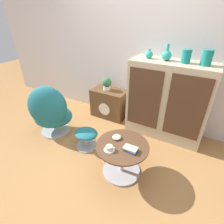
{
  "coord_description": "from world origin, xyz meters",
  "views": [
    {
      "loc": [
        1.01,
        -1.38,
        1.8
      ],
      "look_at": [
        -0.03,
        0.47,
        0.55
      ],
      "focal_mm": 28.0,
      "sensor_mm": 36.0,
      "label": 1
    }
  ],
  "objects_px": {
    "teacup": "(109,148)",
    "vase_inner_right": "(186,56)",
    "egg_chair": "(50,112)",
    "vase_leftmost": "(149,54)",
    "vase_rightmost": "(207,58)",
    "tv_console": "(109,103)",
    "book_stack": "(131,149)",
    "sideboard": "(167,101)",
    "bowl": "(117,137)",
    "ottoman": "(86,136)",
    "vase_inner_left": "(167,55)",
    "potted_plant": "(107,84)",
    "coffee_table": "(122,156)"
  },
  "relations": [
    {
      "from": "vase_leftmost",
      "to": "teacup",
      "type": "height_order",
      "value": "vase_leftmost"
    },
    {
      "from": "sideboard",
      "to": "egg_chair",
      "type": "height_order",
      "value": "sideboard"
    },
    {
      "from": "coffee_table",
      "to": "bowl",
      "type": "distance_m",
      "value": 0.24
    },
    {
      "from": "sideboard",
      "to": "vase_inner_right",
      "type": "xyz_separation_m",
      "value": [
        0.14,
        0.0,
        0.68
      ]
    },
    {
      "from": "egg_chair",
      "to": "vase_leftmost",
      "type": "height_order",
      "value": "vase_leftmost"
    },
    {
      "from": "tv_console",
      "to": "vase_inner_right",
      "type": "height_order",
      "value": "vase_inner_right"
    },
    {
      "from": "sideboard",
      "to": "potted_plant",
      "type": "height_order",
      "value": "sideboard"
    },
    {
      "from": "coffee_table",
      "to": "vase_inner_right",
      "type": "bearing_deg",
      "value": 71.28
    },
    {
      "from": "tv_console",
      "to": "bowl",
      "type": "relative_size",
      "value": 5.74
    },
    {
      "from": "teacup",
      "to": "vase_inner_right",
      "type": "bearing_deg",
      "value": 69.37
    },
    {
      "from": "vase_leftmost",
      "to": "ottoman",
      "type": "bearing_deg",
      "value": -120.62
    },
    {
      "from": "vase_inner_left",
      "to": "potted_plant",
      "type": "height_order",
      "value": "vase_inner_left"
    },
    {
      "from": "ottoman",
      "to": "coffee_table",
      "type": "relative_size",
      "value": 0.57
    },
    {
      "from": "vase_leftmost",
      "to": "sideboard",
      "type": "bearing_deg",
      "value": -0.62
    },
    {
      "from": "egg_chair",
      "to": "book_stack",
      "type": "relative_size",
      "value": 5.24
    },
    {
      "from": "coffee_table",
      "to": "vase_inner_left",
      "type": "relative_size",
      "value": 2.83
    },
    {
      "from": "tv_console",
      "to": "teacup",
      "type": "xyz_separation_m",
      "value": [
        0.73,
        -1.26,
        0.19
      ]
    },
    {
      "from": "sideboard",
      "to": "tv_console",
      "type": "bearing_deg",
      "value": 177.26
    },
    {
      "from": "sideboard",
      "to": "tv_console",
      "type": "distance_m",
      "value": 1.1
    },
    {
      "from": "vase_inner_right",
      "to": "teacup",
      "type": "distance_m",
      "value": 1.53
    },
    {
      "from": "egg_chair",
      "to": "vase_rightmost",
      "type": "xyz_separation_m",
      "value": [
        1.95,
        0.9,
        0.88
      ]
    },
    {
      "from": "vase_inner_right",
      "to": "potted_plant",
      "type": "xyz_separation_m",
      "value": [
        -1.23,
        0.05,
        -0.63
      ]
    },
    {
      "from": "vase_inner_right",
      "to": "vase_rightmost",
      "type": "distance_m",
      "value": 0.24
    },
    {
      "from": "ottoman",
      "to": "bowl",
      "type": "relative_size",
      "value": 3.18
    },
    {
      "from": "vase_inner_left",
      "to": "vase_inner_right",
      "type": "xyz_separation_m",
      "value": [
        0.25,
        0.0,
        0.01
      ]
    },
    {
      "from": "egg_chair",
      "to": "vase_inner_right",
      "type": "relative_size",
      "value": 5.02
    },
    {
      "from": "sideboard",
      "to": "vase_leftmost",
      "type": "relative_size",
      "value": 9.0
    },
    {
      "from": "egg_chair",
      "to": "book_stack",
      "type": "xyz_separation_m",
      "value": [
        1.47,
        -0.2,
        0.05
      ]
    },
    {
      "from": "vase_rightmost",
      "to": "sideboard",
      "type": "bearing_deg",
      "value": -179.41
    },
    {
      "from": "egg_chair",
      "to": "vase_leftmost",
      "type": "relative_size",
      "value": 6.55
    },
    {
      "from": "vase_inner_left",
      "to": "potted_plant",
      "type": "xyz_separation_m",
      "value": [
        -0.98,
        0.05,
        -0.61
      ]
    },
    {
      "from": "vase_inner_left",
      "to": "tv_console",
      "type": "bearing_deg",
      "value": 177.17
    },
    {
      "from": "tv_console",
      "to": "book_stack",
      "type": "distance_m",
      "value": 1.49
    },
    {
      "from": "ottoman",
      "to": "vase_rightmost",
      "type": "distance_m",
      "value": 1.9
    },
    {
      "from": "potted_plant",
      "to": "bowl",
      "type": "xyz_separation_m",
      "value": [
        0.76,
        -1.04,
        -0.2
      ]
    },
    {
      "from": "vase_leftmost",
      "to": "bowl",
      "type": "distance_m",
      "value": 1.27
    },
    {
      "from": "sideboard",
      "to": "vase_inner_right",
      "type": "distance_m",
      "value": 0.69
    },
    {
      "from": "vase_inner_left",
      "to": "potted_plant",
      "type": "bearing_deg",
      "value": 177.26
    },
    {
      "from": "book_stack",
      "to": "sideboard",
      "type": "bearing_deg",
      "value": 84.46
    },
    {
      "from": "vase_inner_left",
      "to": "vase_inner_right",
      "type": "relative_size",
      "value": 1.27
    },
    {
      "from": "sideboard",
      "to": "potted_plant",
      "type": "bearing_deg",
      "value": 177.34
    },
    {
      "from": "egg_chair",
      "to": "vase_inner_right",
      "type": "height_order",
      "value": "vase_inner_right"
    },
    {
      "from": "sideboard",
      "to": "ottoman",
      "type": "bearing_deg",
      "value": -134.85
    },
    {
      "from": "sideboard",
      "to": "vase_rightmost",
      "type": "relative_size",
      "value": 6.22
    },
    {
      "from": "vase_rightmost",
      "to": "bowl",
      "type": "relative_size",
      "value": 1.72
    },
    {
      "from": "tv_console",
      "to": "vase_rightmost",
      "type": "height_order",
      "value": "vase_rightmost"
    },
    {
      "from": "tv_console",
      "to": "vase_leftmost",
      "type": "distance_m",
      "value": 1.2
    },
    {
      "from": "vase_inner_right",
      "to": "potted_plant",
      "type": "distance_m",
      "value": 1.38
    },
    {
      "from": "potted_plant",
      "to": "book_stack",
      "type": "xyz_separation_m",
      "value": [
        0.99,
        -1.14,
        -0.19
      ]
    },
    {
      "from": "bowl",
      "to": "coffee_table",
      "type": "bearing_deg",
      "value": -33.65
    }
  ]
}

